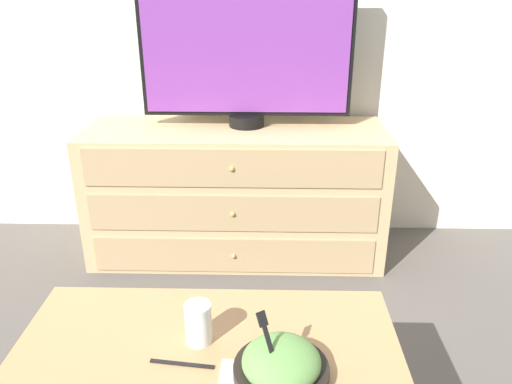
# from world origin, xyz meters

# --- Properties ---
(ground_plane) EXTENTS (12.00, 12.00, 0.00)m
(ground_plane) POSITION_xyz_m (0.00, 0.00, 0.00)
(ground_plane) COLOR #56514C
(dresser) EXTENTS (1.49, 0.52, 0.68)m
(dresser) POSITION_xyz_m (-0.06, -0.28, 0.34)
(dresser) COLOR tan
(dresser) RESTS_ON ground_plane
(tv) EXTENTS (1.01, 0.17, 0.75)m
(tv) POSITION_xyz_m (0.00, -0.23, 1.07)
(tv) COLOR black
(tv) RESTS_ON dresser
(coffee_table) EXTENTS (1.02, 0.53, 0.47)m
(coffee_table) POSITION_xyz_m (-0.05, -1.61, 0.40)
(coffee_table) COLOR tan
(coffee_table) RESTS_ON ground_plane
(takeout_bowl) EXTENTS (0.23, 0.23, 0.17)m
(takeout_bowl) POSITION_xyz_m (0.14, -1.71, 0.51)
(takeout_bowl) COLOR black
(takeout_bowl) RESTS_ON coffee_table
(drink_cup) EXTENTS (0.07, 0.07, 0.11)m
(drink_cup) POSITION_xyz_m (-0.07, -1.59, 0.52)
(drink_cup) COLOR white
(drink_cup) RESTS_ON coffee_table
(napkin) EXTENTS (0.15, 0.15, 0.00)m
(napkin) POSITION_xyz_m (0.07, -1.74, 0.47)
(napkin) COLOR white
(napkin) RESTS_ON coffee_table
(knife) EXTENTS (0.17, 0.03, 0.01)m
(knife) POSITION_xyz_m (-0.10, -1.68, 0.47)
(knife) COLOR black
(knife) RESTS_ON coffee_table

